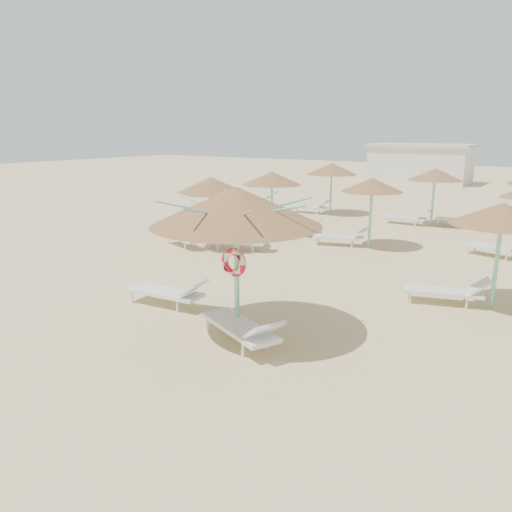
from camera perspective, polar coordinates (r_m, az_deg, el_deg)
The scene contains 6 objects.
ground at distance 11.58m, azimuth -2.31°, elevation -7.83°, with size 120.00×120.00×0.00m, color #CFB47E.
main_palapa at distance 10.35m, azimuth -2.29°, elevation 5.66°, with size 3.60×3.60×3.22m.
lounger_main_a at distance 12.80m, azimuth -9.87°, elevation -4.06°, with size 2.24×0.85×0.80m.
lounger_main_b at distance 10.36m, azimuth -1.50°, elevation -8.16°, with size 2.39×1.56×0.84m.
palapa_field at distance 20.85m, azimuth 15.02°, elevation 8.02°, with size 14.55×13.90×2.69m.
service_hut at distance 45.45m, azimuth 18.24°, elevation 10.05°, with size 8.40×4.40×3.25m.
Camera 1 is at (6.35, -8.66, 4.33)m, focal length 35.00 mm.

